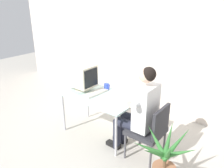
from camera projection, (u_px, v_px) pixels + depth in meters
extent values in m
plane|color=#B2ADA3|center=(100.00, 133.00, 3.84)|extent=(12.00, 12.00, 0.00)
cube|color=beige|center=(161.00, 35.00, 4.15)|extent=(8.00, 0.10, 3.00)
cylinder|color=#B7B7BC|center=(64.00, 112.00, 3.81)|extent=(0.04, 0.04, 0.69)
cylinder|color=#B7B7BC|center=(116.00, 136.00, 3.18)|extent=(0.04, 0.04, 0.69)
cylinder|color=#B7B7BC|center=(88.00, 101.00, 4.24)|extent=(0.04, 0.04, 0.69)
cylinder|color=#B7B7BC|center=(138.00, 119.00, 3.61)|extent=(0.04, 0.04, 0.69)
cube|color=silver|center=(99.00, 96.00, 3.58)|extent=(1.23, 0.70, 0.03)
cylinder|color=beige|center=(82.00, 89.00, 3.79)|extent=(0.24, 0.24, 0.02)
cylinder|color=beige|center=(82.00, 87.00, 3.78)|extent=(0.06, 0.06, 0.05)
cube|color=beige|center=(82.00, 75.00, 3.70)|extent=(0.42, 0.34, 0.35)
cube|color=black|center=(91.00, 78.00, 3.58)|extent=(0.01, 0.29, 0.29)
cube|color=silver|center=(95.00, 93.00, 3.62)|extent=(0.18, 0.46, 0.02)
cube|color=beige|center=(95.00, 92.00, 3.61)|extent=(0.16, 0.41, 0.01)
cylinder|color=#4C4C51|center=(125.00, 146.00, 3.19)|extent=(0.03, 0.03, 0.40)
cylinder|color=#4C4C51|center=(151.00, 158.00, 2.96)|extent=(0.03, 0.03, 0.40)
cylinder|color=#4C4C51|center=(140.00, 133.00, 3.49)|extent=(0.03, 0.03, 0.40)
cylinder|color=#4C4C51|center=(164.00, 143.00, 3.25)|extent=(0.03, 0.03, 0.40)
cube|color=#2D2D33|center=(146.00, 131.00, 3.14)|extent=(0.47, 0.47, 0.06)
cube|color=#2D2D33|center=(161.00, 122.00, 2.93)|extent=(0.04, 0.42, 0.39)
cube|color=silver|center=(146.00, 107.00, 3.02)|extent=(0.22, 0.38, 0.62)
sphere|color=beige|center=(146.00, 75.00, 2.86)|extent=(0.20, 0.20, 0.20)
sphere|color=black|center=(149.00, 74.00, 2.84)|extent=(0.19, 0.19, 0.19)
cylinder|color=#262838|center=(129.00, 125.00, 3.18)|extent=(0.42, 0.14, 0.14)
cylinder|color=#262838|center=(135.00, 120.00, 3.31)|extent=(0.42, 0.14, 0.14)
cylinder|color=#262838|center=(117.00, 134.00, 3.39)|extent=(0.11, 0.11, 0.48)
cylinder|color=#262838|center=(124.00, 129.00, 3.52)|extent=(0.11, 0.11, 0.48)
cube|color=black|center=(113.00, 145.00, 3.50)|extent=(0.24, 0.09, 0.06)
cube|color=black|center=(120.00, 139.00, 3.63)|extent=(0.24, 0.09, 0.06)
cylinder|color=silver|center=(136.00, 104.00, 2.82)|extent=(0.09, 0.14, 0.09)
cylinder|color=silver|center=(153.00, 93.00, 3.14)|extent=(0.09, 0.14, 0.09)
cylinder|color=beige|center=(137.00, 99.00, 3.07)|extent=(0.09, 0.38, 0.09)
cylinder|color=brown|center=(165.00, 161.00, 2.66)|extent=(0.04, 0.04, 0.17)
cone|color=#327232|center=(178.00, 153.00, 2.50)|extent=(0.42, 0.10, 0.34)
cone|color=#327232|center=(176.00, 144.00, 2.60)|extent=(0.26, 0.31, 0.43)
cone|color=#327232|center=(168.00, 140.00, 2.71)|extent=(0.16, 0.40, 0.38)
cone|color=#327232|center=(157.00, 142.00, 2.72)|extent=(0.42, 0.25, 0.32)
cone|color=#327232|center=(151.00, 149.00, 2.63)|extent=(0.41, 0.32, 0.29)
cone|color=#327232|center=(155.00, 153.00, 2.52)|extent=(0.20, 0.42, 0.35)
cone|color=#327232|center=(168.00, 153.00, 2.46)|extent=(0.25, 0.33, 0.42)
cylinder|color=blue|center=(107.00, 87.00, 3.77)|extent=(0.08, 0.08, 0.11)
torus|color=blue|center=(108.00, 86.00, 3.80)|extent=(0.07, 0.01, 0.07)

